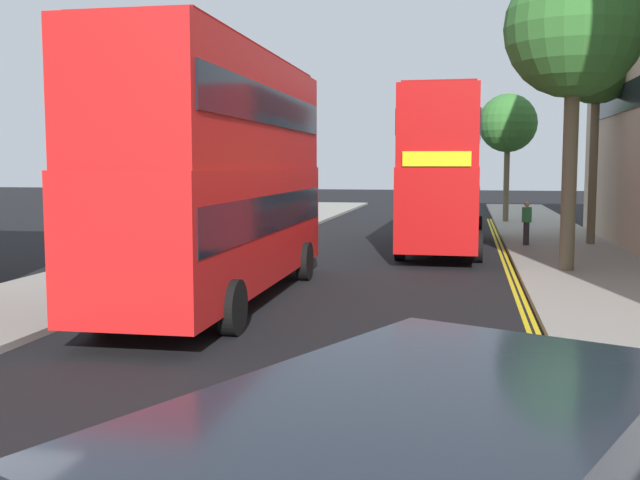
% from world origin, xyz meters
% --- Properties ---
extents(sidewalk_right, '(4.00, 80.00, 0.14)m').
position_xyz_m(sidewalk_right, '(6.50, 16.00, 0.07)').
color(sidewalk_right, gray).
rests_on(sidewalk_right, ground).
extents(sidewalk_left, '(4.00, 80.00, 0.14)m').
position_xyz_m(sidewalk_left, '(-6.50, 16.00, 0.07)').
color(sidewalk_left, gray).
rests_on(sidewalk_left, ground).
extents(kerb_line_outer, '(0.10, 56.00, 0.01)m').
position_xyz_m(kerb_line_outer, '(4.40, 14.00, 0.00)').
color(kerb_line_outer, yellow).
rests_on(kerb_line_outer, ground).
extents(kerb_line_inner, '(0.10, 56.00, 0.01)m').
position_xyz_m(kerb_line_inner, '(4.24, 14.00, 0.00)').
color(kerb_line_inner, yellow).
rests_on(kerb_line_inner, ground).
extents(double_decker_bus_away, '(2.91, 10.84, 5.64)m').
position_xyz_m(double_decker_bus_away, '(-2.44, 14.36, 3.03)').
color(double_decker_bus_away, red).
rests_on(double_decker_bus_away, ground).
extents(double_decker_bus_oncoming, '(2.91, 10.84, 5.64)m').
position_xyz_m(double_decker_bus_oncoming, '(2.23, 25.75, 3.03)').
color(double_decker_bus_oncoming, '#B20F0F').
rests_on(double_decker_bus_oncoming, ground).
extents(pedestrian_far, '(0.34, 0.22, 1.62)m').
position_xyz_m(pedestrian_far, '(5.24, 26.72, 0.99)').
color(pedestrian_far, '#2D2D38').
rests_on(pedestrian_far, sidewalk_right).
extents(street_tree_near, '(3.83, 3.83, 8.66)m').
position_xyz_m(street_tree_near, '(5.86, 20.14, 6.81)').
color(street_tree_near, '#6B6047').
rests_on(street_tree_near, sidewalk_right).
extents(street_tree_mid, '(3.02, 3.02, 6.63)m').
position_xyz_m(street_tree_mid, '(5.06, 38.51, 5.22)').
color(street_tree_mid, '#6B6047').
rests_on(street_tree_mid, sidewalk_right).
extents(street_tree_far, '(3.08, 3.08, 8.30)m').
position_xyz_m(street_tree_far, '(7.68, 27.76, 6.83)').
color(street_tree_far, '#6B6047').
rests_on(street_tree_far, sidewalk_right).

